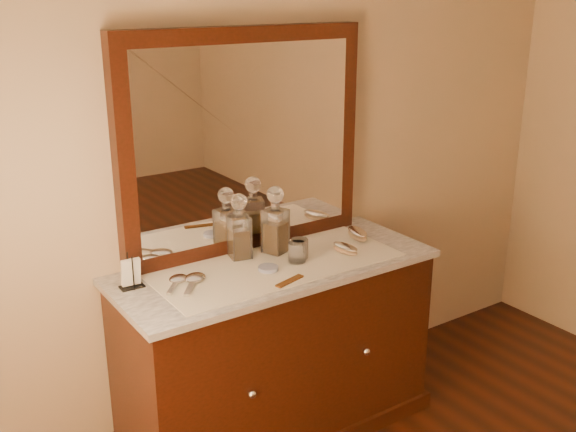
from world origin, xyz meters
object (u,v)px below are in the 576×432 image
object	(u,v)px
comb	(290,281)
napkin_rack	(131,274)
brush_far	(357,233)
mirror_frame	(245,142)
decanter_right	(275,227)
hand_mirror_outer	(177,280)
pin_dish	(268,268)
dresser_cabinet	(276,352)
decanter_left	(240,233)
hand_mirror_inner	(194,279)
brush_near	(345,248)

from	to	relation	value
comb	napkin_rack	size ratio (longest dim) A/B	1.04
comb	napkin_rack	bearing A→B (deg)	134.46
napkin_rack	brush_far	size ratio (longest dim) A/B	0.82
mirror_frame	brush_far	distance (m)	0.72
decanter_right	hand_mirror_outer	xyz separation A→B (m)	(-0.52, -0.05, -0.11)
pin_dish	dresser_cabinet	bearing A→B (deg)	35.44
mirror_frame	comb	xyz separation A→B (m)	(-0.06, -0.45, -0.49)
dresser_cabinet	decanter_left	bearing A→B (deg)	122.52
pin_dish	decanter_left	bearing A→B (deg)	97.41
napkin_rack	hand_mirror_outer	bearing A→B (deg)	-20.59
pin_dish	hand_mirror_inner	distance (m)	0.32
mirror_frame	pin_dish	bearing A→B (deg)	-103.07
brush_near	mirror_frame	bearing A→B (deg)	135.89
pin_dish	decanter_right	size ratio (longest dim) A/B	0.28
dresser_cabinet	napkin_rack	world-z (taller)	napkin_rack
decanter_left	mirror_frame	bearing A→B (deg)	46.44
brush_near	hand_mirror_inner	distance (m)	0.72
pin_dish	hand_mirror_inner	xyz separation A→B (m)	(-0.32, 0.07, 0.00)
decanter_left	hand_mirror_inner	world-z (taller)	decanter_left
napkin_rack	brush_far	world-z (taller)	napkin_rack
napkin_rack	pin_dish	bearing A→B (deg)	-16.98
decanter_right	brush_far	world-z (taller)	decanter_right
mirror_frame	comb	distance (m)	0.67
decanter_right	brush_far	size ratio (longest dim) A/B	1.80
pin_dish	brush_far	size ratio (longest dim) A/B	0.50
pin_dish	hand_mirror_outer	distance (m)	0.39
decanter_left	napkin_rack	bearing A→B (deg)	-176.95
brush_near	hand_mirror_outer	size ratio (longest dim) A/B	0.83
mirror_frame	napkin_rack	world-z (taller)	mirror_frame
brush_far	comb	bearing A→B (deg)	-156.61
napkin_rack	hand_mirror_outer	distance (m)	0.19
decanter_left	hand_mirror_inner	xyz separation A→B (m)	(-0.29, -0.13, -0.11)
mirror_frame	decanter_left	distance (m)	0.40
brush_far	hand_mirror_inner	xyz separation A→B (m)	(-0.88, -0.02, -0.01)
dresser_cabinet	brush_near	world-z (taller)	brush_near
hand_mirror_inner	brush_far	bearing A→B (deg)	1.31
decanter_right	brush_near	xyz separation A→B (m)	(0.26, -0.19, -0.10)
mirror_frame	comb	world-z (taller)	mirror_frame
mirror_frame	brush_near	bearing A→B (deg)	-44.11
brush_near	brush_far	xyz separation A→B (m)	(0.17, 0.12, 0.00)
hand_mirror_outer	hand_mirror_inner	size ratio (longest dim) A/B	0.86
hand_mirror_outer	hand_mirror_inner	world-z (taller)	hand_mirror_inner
napkin_rack	brush_far	bearing A→B (deg)	-4.03
mirror_frame	brush_near	xyz separation A→B (m)	(0.33, -0.32, -0.48)
brush_near	pin_dish	bearing A→B (deg)	176.01
pin_dish	hand_mirror_outer	size ratio (longest dim) A/B	0.49
napkin_rack	decanter_left	world-z (taller)	decanter_left
decanter_left	decanter_right	distance (m)	0.17
decanter_right	hand_mirror_outer	size ratio (longest dim) A/B	1.74
dresser_cabinet	brush_far	world-z (taller)	brush_far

